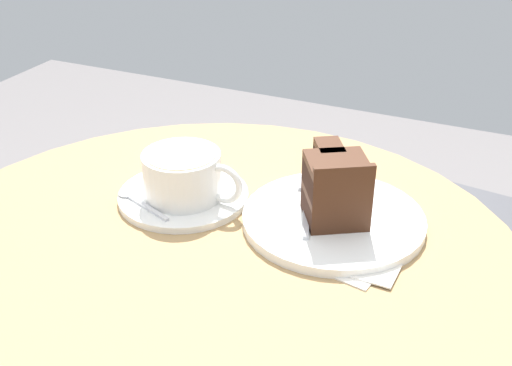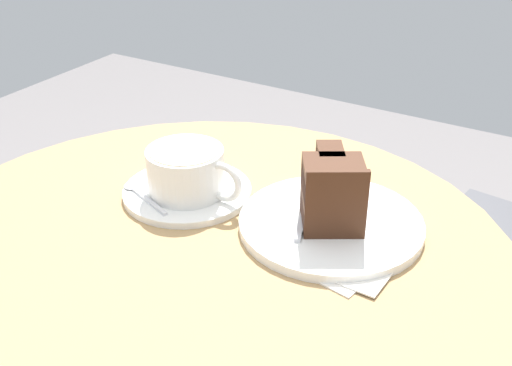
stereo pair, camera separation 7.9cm
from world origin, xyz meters
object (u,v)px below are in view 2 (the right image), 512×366
teaspoon (141,194)px  coffee_cup (187,170)px  cake_plate (331,224)px  cake_slice (332,192)px  fork (307,200)px  saucer (187,192)px  napkin (338,244)px

teaspoon → coffee_cup: bearing=-117.9°
coffee_cup → cake_plate: coffee_cup is taller
coffee_cup → cake_slice: size_ratio=1.20×
cake_slice → fork: 0.06m
cake_plate → fork: 0.05m
coffee_cup → cake_plate: 0.20m
teaspoon → cake_plate: size_ratio=0.42×
saucer → napkin: bearing=-1.6°
fork → saucer: bearing=87.2°
coffee_cup → teaspoon: coffee_cup is taller
saucer → napkin: saucer is taller
coffee_cup → fork: coffee_cup is taller
coffee_cup → napkin: bearing=-0.2°
coffee_cup → fork: bearing=19.3°
teaspoon → fork: bearing=-133.4°
teaspoon → cake_plate: 0.25m
cake_slice → cake_plate: bearing=72.1°
saucer → coffee_cup: 0.04m
teaspoon → napkin: bearing=-150.1°
saucer → cake_slice: 0.20m
coffee_cup → teaspoon: bearing=-139.1°
cake_slice → fork: bearing=150.9°
teaspoon → fork: size_ratio=0.64×
saucer → cake_plate: size_ratio=0.76×
cake_slice → fork: (-0.04, 0.02, -0.04)m
coffee_cup → cake_plate: size_ratio=0.60×
fork → coffee_cup: bearing=89.8°
coffee_cup → cake_plate: bearing=8.7°
cake_slice → napkin: size_ratio=0.66×
teaspoon → cake_slice: 0.25m
cake_plate → fork: size_ratio=1.54×
teaspoon → cake_slice: bearing=-142.8°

